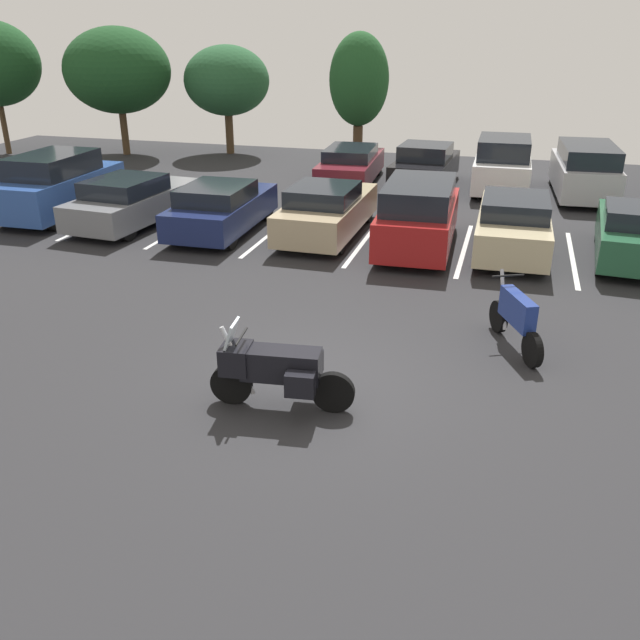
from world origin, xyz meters
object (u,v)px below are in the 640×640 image
at_px(car_far_silver, 585,170).
at_px(car_tan, 327,211).
at_px(motorcycle_second, 516,318).
at_px(car_blue, 58,185).
at_px(car_green, 638,234).
at_px(car_far_maroon, 351,165).
at_px(car_navy, 221,208).
at_px(car_far_white, 502,165).
at_px(motorcycle_touring, 275,368).
at_px(car_champagne, 513,224).
at_px(car_far_black, 425,166).
at_px(car_grey, 133,201).
at_px(car_red, 418,215).

bearing_deg(car_far_silver, car_tan, -136.70).
xyz_separation_m(motorcycle_second, car_blue, (-13.77, 5.79, 0.35)).
distance_m(motorcycle_second, car_green, 6.55).
bearing_deg(motorcycle_second, car_far_maroon, 115.80).
bearing_deg(car_blue, car_navy, -3.50).
xyz_separation_m(car_green, car_far_maroon, (-8.98, 6.86, -0.05)).
relative_size(car_navy, car_far_white, 1.03).
bearing_deg(motorcycle_touring, car_navy, 118.43).
bearing_deg(car_far_maroon, car_tan, -82.05).
distance_m(car_champagne, car_far_black, 7.83).
xyz_separation_m(car_navy, car_green, (10.99, 0.46, 0.02)).
xyz_separation_m(car_far_white, car_far_silver, (2.73, -0.24, 0.01)).
bearing_deg(car_grey, car_navy, -1.46).
bearing_deg(motorcycle_second, motorcycle_touring, -137.78).
distance_m(car_red, car_far_silver, 8.64).
xyz_separation_m(motorcycle_second, car_red, (-2.59, 5.46, 0.31)).
relative_size(motorcycle_second, car_tan, 0.41).
bearing_deg(motorcycle_second, car_green, 64.60).
xyz_separation_m(car_green, car_far_white, (-3.54, 7.11, 0.20)).
xyz_separation_m(car_red, car_far_white, (1.86, 7.56, 0.01)).
relative_size(car_grey, car_green, 1.10).
bearing_deg(car_red, car_far_black, 96.47).
relative_size(motorcycle_touring, car_grey, 0.47).
relative_size(car_red, car_green, 1.04).
bearing_deg(car_green, car_navy, -177.60).
xyz_separation_m(car_red, car_far_black, (-0.86, 7.57, -0.17)).
height_order(car_navy, car_far_maroon, car_navy).
distance_m(car_red, car_far_maroon, 8.14).
relative_size(car_grey, car_far_maroon, 0.98).
xyz_separation_m(car_far_black, car_far_silver, (5.45, -0.26, 0.19)).
distance_m(car_blue, car_grey, 2.74).
relative_size(motorcycle_touring, motorcycle_second, 1.17).
relative_size(car_navy, car_champagne, 0.93).
distance_m(car_blue, car_green, 16.58).
distance_m(car_navy, car_far_silver, 12.54).
bearing_deg(car_far_maroon, car_navy, -105.34).
bearing_deg(car_tan, car_far_maroon, 97.95).
relative_size(car_blue, car_red, 1.02).
xyz_separation_m(car_green, car_far_black, (-6.26, 7.13, 0.01)).
bearing_deg(car_champagne, car_blue, -179.43).
bearing_deg(motorcycle_touring, motorcycle_second, 42.22).
height_order(car_navy, car_far_silver, car_far_silver).
height_order(motorcycle_touring, car_grey, car_grey).
bearing_deg(car_far_black, car_blue, -144.91).
bearing_deg(car_far_white, motorcycle_second, -86.79).
distance_m(car_grey, car_far_white, 12.76).
height_order(car_red, car_champagne, car_red).
height_order(motorcycle_touring, car_champagne, car_champagne).
bearing_deg(car_red, car_far_white, 76.15).
distance_m(car_champagne, car_far_silver, 7.20).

